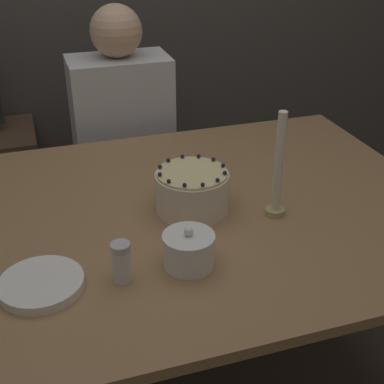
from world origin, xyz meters
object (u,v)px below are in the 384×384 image
(sugar_shaker, at_px, (122,262))
(candle, at_px, (278,174))
(cake, at_px, (192,191))
(sugar_bowl, at_px, (189,250))
(person_man_blue_shirt, at_px, (125,166))

(sugar_shaker, bearing_deg, candle, 19.20)
(cake, relative_size, sugar_bowl, 1.64)
(sugar_shaker, distance_m, candle, 0.51)
(cake, height_order, sugar_shaker, cake)
(sugar_shaker, bearing_deg, sugar_bowl, 3.38)
(person_man_blue_shirt, bearing_deg, candle, 107.20)
(cake, distance_m, person_man_blue_shirt, 0.83)
(sugar_bowl, distance_m, candle, 0.36)
(sugar_bowl, height_order, person_man_blue_shirt, person_man_blue_shirt)
(sugar_shaker, xyz_separation_m, person_man_blue_shirt, (0.21, 1.05, -0.27))
(sugar_shaker, height_order, candle, candle)
(person_man_blue_shirt, bearing_deg, sugar_bowl, 87.92)
(cake, xyz_separation_m, candle, (0.22, -0.10, 0.07))
(sugar_shaker, relative_size, person_man_blue_shirt, 0.09)
(cake, bearing_deg, person_man_blue_shirt, 93.90)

